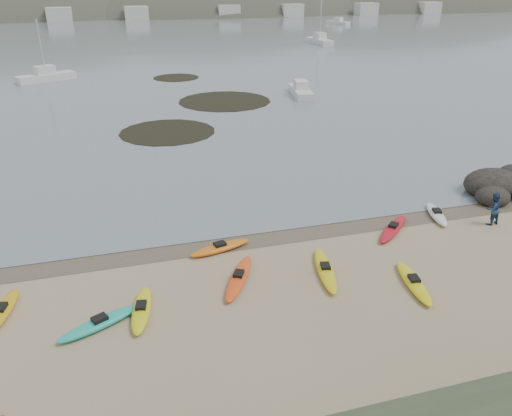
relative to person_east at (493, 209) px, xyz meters
name	(u,v)px	position (x,y,z in m)	size (l,w,h in m)	color
ground	(256,234)	(-12.42, 2.34, -0.90)	(600.00, 600.00, 0.00)	tan
wet_sand	(258,237)	(-12.42, 2.04, -0.89)	(60.00, 60.00, 0.00)	brown
water	(112,0)	(-12.42, 302.34, -0.89)	(1200.00, 1200.00, 0.00)	slate
kayaks	(268,270)	(-12.91, -1.37, -0.73)	(23.04, 8.93, 0.34)	#1BAD9A
person_east	(493,209)	(0.00, 0.00, 0.00)	(0.87, 0.68, 1.80)	navy
rock_cluster	(502,189)	(3.62, 3.37, -0.66)	(5.31, 3.91, 1.81)	black
kelp_mats	(198,104)	(-10.23, 31.67, -0.87)	(16.27, 32.13, 0.04)	black
moored_boats	(148,43)	(-10.93, 82.21, -0.31)	(98.61, 90.33, 1.40)	silver
far_hills	(218,50)	(26.96, 196.31, -16.83)	(550.00, 135.00, 80.00)	#384235
far_town	(144,13)	(-6.42, 147.34, 1.10)	(199.00, 5.00, 4.00)	beige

